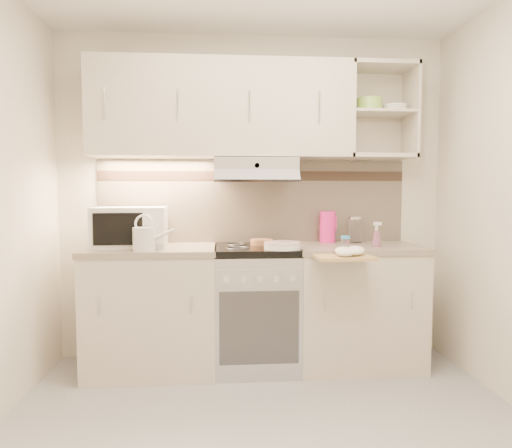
# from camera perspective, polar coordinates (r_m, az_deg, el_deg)

# --- Properties ---
(room_shell) EXTENTS (3.04, 2.84, 2.52)m
(room_shell) POSITION_cam_1_polar(r_m,az_deg,el_deg) (2.60, 1.29, 11.38)
(room_shell) COLOR beige
(room_shell) RESTS_ON ground
(base_cabinet_left) EXTENTS (0.90, 0.60, 0.86)m
(base_cabinet_left) POSITION_cam_1_polar(r_m,az_deg,el_deg) (3.44, -12.77, -10.61)
(base_cabinet_left) COLOR beige
(base_cabinet_left) RESTS_ON ground
(worktop_left) EXTENTS (0.92, 0.62, 0.04)m
(worktop_left) POSITION_cam_1_polar(r_m,az_deg,el_deg) (3.36, -12.88, -3.16)
(worktop_left) COLOR gray
(worktop_left) RESTS_ON base_cabinet_left
(base_cabinet_right) EXTENTS (0.90, 0.60, 0.86)m
(base_cabinet_right) POSITION_cam_1_polar(r_m,az_deg,el_deg) (3.55, 12.35, -10.16)
(base_cabinet_right) COLOR beige
(base_cabinet_right) RESTS_ON ground
(worktop_right) EXTENTS (0.92, 0.62, 0.04)m
(worktop_right) POSITION_cam_1_polar(r_m,az_deg,el_deg) (3.47, 12.47, -2.93)
(worktop_right) COLOR gray
(worktop_right) RESTS_ON base_cabinet_right
(electric_range) EXTENTS (0.60, 0.60, 0.90)m
(electric_range) POSITION_cam_1_polar(r_m,az_deg,el_deg) (3.41, -0.00, -10.29)
(electric_range) COLOR #B7B7BC
(electric_range) RESTS_ON ground
(microwave) EXTENTS (0.52, 0.40, 0.29)m
(microwave) POSITION_cam_1_polar(r_m,az_deg,el_deg) (3.40, -15.43, -0.36)
(microwave) COLOR silver
(microwave) RESTS_ON worktop_left
(watering_can) EXTENTS (0.29, 0.15, 0.25)m
(watering_can) POSITION_cam_1_polar(r_m,az_deg,el_deg) (3.13, -13.66, -1.71)
(watering_can) COLOR silver
(watering_can) RESTS_ON worktop_left
(plate_stack) EXTENTS (0.26, 0.26, 0.05)m
(plate_stack) POSITION_cam_1_polar(r_m,az_deg,el_deg) (3.17, 3.32, -2.69)
(plate_stack) COLOR white
(plate_stack) RESTS_ON electric_range
(bread_loaf) EXTENTS (0.17, 0.17, 0.04)m
(bread_loaf) POSITION_cam_1_polar(r_m,az_deg,el_deg) (3.41, 0.72, -2.26)
(bread_loaf) COLOR #B48048
(bread_loaf) RESTS_ON electric_range
(pink_pitcher) EXTENTS (0.13, 0.12, 0.24)m
(pink_pitcher) POSITION_cam_1_polar(r_m,az_deg,el_deg) (3.60, 8.94, -0.35)
(pink_pitcher) COLOR #EE1F85
(pink_pitcher) RESTS_ON worktop_right
(glass_jar) EXTENTS (0.11, 0.11, 0.20)m
(glass_jar) POSITION_cam_1_polar(r_m,az_deg,el_deg) (3.63, 12.31, -0.69)
(glass_jar) COLOR silver
(glass_jar) RESTS_ON worktop_right
(spice_jar) EXTENTS (0.06, 0.06, 0.09)m
(spice_jar) POSITION_cam_1_polar(r_m,az_deg,el_deg) (3.21, 11.10, -2.27)
(spice_jar) COLOR silver
(spice_jar) RESTS_ON worktop_right
(spray_bottle) EXTENTS (0.07, 0.07, 0.19)m
(spray_bottle) POSITION_cam_1_polar(r_m,az_deg,el_deg) (3.41, 14.83, -1.49)
(spray_bottle) COLOR pink
(spray_bottle) RESTS_ON worktop_right
(cutting_board) EXTENTS (0.39, 0.36, 0.02)m
(cutting_board) POSITION_cam_1_polar(r_m,az_deg,el_deg) (3.06, 10.68, -4.00)
(cutting_board) COLOR tan
(cutting_board) RESTS_ON base_cabinet_right
(dish_towel) EXTENTS (0.27, 0.24, 0.06)m
(dish_towel) POSITION_cam_1_polar(r_m,az_deg,el_deg) (3.04, 11.46, -3.31)
(dish_towel) COLOR white
(dish_towel) RESTS_ON cutting_board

